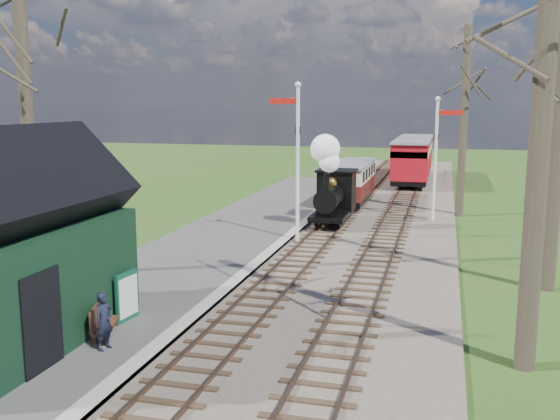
% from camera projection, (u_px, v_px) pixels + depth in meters
% --- Properties ---
extents(distant_hills, '(114.40, 48.00, 22.02)m').
position_uv_depth(distant_hills, '(410.00, 291.00, 72.58)').
color(distant_hills, '#385B23').
rests_on(distant_hills, ground).
extents(ballast_bed, '(8.00, 60.00, 0.10)m').
position_uv_depth(ballast_bed, '(368.00, 218.00, 29.48)').
color(ballast_bed, brown).
rests_on(ballast_bed, ground).
extents(track_near, '(1.60, 60.00, 0.15)m').
position_uv_depth(track_near, '(340.00, 216.00, 29.80)').
color(track_near, brown).
rests_on(track_near, ground).
extents(track_far, '(1.60, 60.00, 0.15)m').
position_uv_depth(track_far, '(395.00, 218.00, 29.14)').
color(track_far, brown).
rests_on(track_far, ground).
extents(platform, '(5.00, 44.00, 0.20)m').
position_uv_depth(platform, '(211.00, 249.00, 23.07)').
color(platform, '#474442').
rests_on(platform, ground).
extents(coping_strip, '(0.40, 44.00, 0.21)m').
position_uv_depth(coping_strip, '(271.00, 252.00, 22.49)').
color(coping_strip, '#B2AD9E').
rests_on(coping_strip, ground).
extents(station_shed, '(3.25, 6.30, 4.78)m').
position_uv_depth(station_shed, '(6.00, 252.00, 13.38)').
color(station_shed, black).
rests_on(station_shed, platform).
extents(semaphore_near, '(1.22, 0.24, 6.22)m').
position_uv_depth(semaphore_near, '(296.00, 151.00, 23.68)').
color(semaphore_near, silver).
rests_on(semaphore_near, ground).
extents(semaphore_far, '(1.22, 0.24, 5.72)m').
position_uv_depth(semaphore_far, '(437.00, 150.00, 28.14)').
color(semaphore_far, silver).
rests_on(semaphore_far, ground).
extents(bare_trees, '(15.51, 22.39, 12.00)m').
position_uv_depth(bare_trees, '(321.00, 111.00, 17.26)').
color(bare_trees, '#382D23').
rests_on(bare_trees, ground).
extents(fence_line, '(12.60, 0.08, 1.00)m').
position_uv_depth(fence_line, '(378.00, 175.00, 42.98)').
color(fence_line, slate).
rests_on(fence_line, ground).
extents(locomotive, '(1.59, 3.70, 3.97)m').
position_uv_depth(locomotive, '(332.00, 186.00, 27.30)').
color(locomotive, black).
rests_on(locomotive, ground).
extents(coach, '(1.85, 6.35, 1.95)m').
position_uv_depth(coach, '(352.00, 180.00, 33.15)').
color(coach, black).
rests_on(coach, ground).
extents(red_carriage_a, '(2.34, 5.80, 2.46)m').
position_uv_depth(red_carriage_a, '(411.00, 162.00, 40.24)').
color(red_carriage_a, black).
rests_on(red_carriage_a, ground).
extents(red_carriage_b, '(2.34, 5.80, 2.46)m').
position_uv_depth(red_carriage_b, '(415.00, 155.00, 45.47)').
color(red_carriage_b, black).
rests_on(red_carriage_b, ground).
extents(sign_board, '(0.21, 0.82, 1.20)m').
position_uv_depth(sign_board, '(127.00, 296.00, 15.13)').
color(sign_board, '#0E442F').
rests_on(sign_board, platform).
extents(bench, '(0.77, 1.37, 0.75)m').
position_uv_depth(bench, '(101.00, 320.00, 14.19)').
color(bench, '#462719').
rests_on(bench, platform).
extents(person, '(0.42, 0.53, 1.26)m').
position_uv_depth(person, '(104.00, 321.00, 13.32)').
color(person, black).
rests_on(person, platform).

